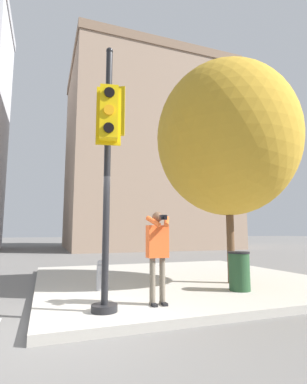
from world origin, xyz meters
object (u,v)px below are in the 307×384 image
(traffic_signal_pole, at_px, (110,146))
(trash_bin, at_px, (239,271))
(street_tree, at_px, (227,138))
(fire_hydrant, at_px, (100,275))
(person_photographer, at_px, (158,248))

(traffic_signal_pole, xyz_separation_m, trash_bin, (3.25, 0.78, -2.47))
(traffic_signal_pole, xyz_separation_m, street_tree, (3.69, 1.72, 1.06))
(fire_hydrant, bearing_deg, traffic_signal_pole, -96.05)
(person_photographer, relative_size, fire_hydrant, 2.48)
(street_tree, bearing_deg, person_photographer, -149.92)
(street_tree, bearing_deg, traffic_signal_pole, -154.95)
(trash_bin, bearing_deg, person_photographer, -164.73)
(fire_hydrant, bearing_deg, street_tree, -2.50)
(trash_bin, bearing_deg, street_tree, 65.32)
(street_tree, relative_size, fire_hydrant, 8.80)
(traffic_signal_pole, xyz_separation_m, fire_hydrant, (0.20, 1.88, -2.57))
(person_photographer, bearing_deg, trash_bin, 15.27)
(fire_hydrant, distance_m, trash_bin, 3.25)
(fire_hydrant, bearing_deg, trash_bin, -19.83)
(traffic_signal_pole, bearing_deg, fire_hydrant, 83.95)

